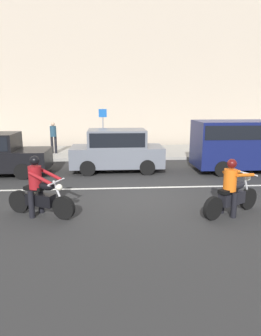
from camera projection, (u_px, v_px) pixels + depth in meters
The scene contains 10 objects.
ground_plane at pixel (142, 196), 9.67m from camera, with size 80.00×80.00×0.00m, color #2B2B2B.
sidewalk_slab at pixel (127, 152), 17.44m from camera, with size 40.00×4.40×0.14m, color #99968E.
building_facade at pixel (124, 62), 19.55m from camera, with size 40.00×1.40×10.91m, color #B7A893.
lane_marking_stripe at pixel (136, 188), 10.54m from camera, with size 18.00×0.14×0.01m, color silver.
motorcycle_with_rider_crimson at pixel (39, 192), 7.87m from camera, with size 1.90×1.01×1.62m.
motorcycle_with_rider_orange_stripe at pixel (232, 192), 7.98m from camera, with size 1.84×1.12×1.53m.
parked_hatchback_slate_gray at pixel (117, 150), 12.85m from camera, with size 3.92×1.76×1.80m.
parked_van_navy at pixel (248, 142), 12.80m from camera, with size 4.56×1.96×2.17m.
street_sign_post at pixel (103, 126), 16.62m from camera, with size 0.44×0.08×2.43m.
pedestrian_bystander at pixel (53, 135), 16.40m from camera, with size 0.34×0.34×1.70m.
Camera 1 is at (-0.99, -9.18, 3.01)m, focal length 32.04 mm.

